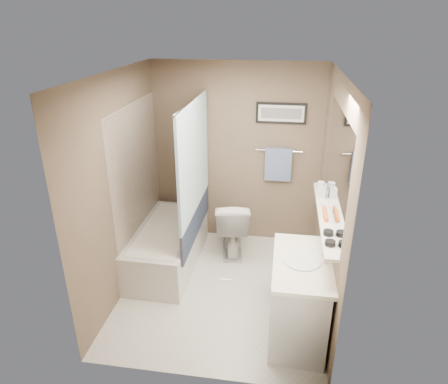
# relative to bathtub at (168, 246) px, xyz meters

# --- Properties ---
(ground) EXTENTS (2.50, 2.50, 0.00)m
(ground) POSITION_rel_bathtub_xyz_m (0.75, -0.40, -0.25)
(ground) COLOR silver
(ground) RESTS_ON ground
(ceiling) EXTENTS (2.20, 2.50, 0.04)m
(ceiling) POSITION_rel_bathtub_xyz_m (0.75, -0.40, 2.13)
(ceiling) COLOR silver
(ceiling) RESTS_ON wall_back
(wall_back) EXTENTS (2.20, 0.04, 2.40)m
(wall_back) POSITION_rel_bathtub_xyz_m (0.75, 0.83, 0.95)
(wall_back) COLOR brown
(wall_back) RESTS_ON ground
(wall_front) EXTENTS (2.20, 0.04, 2.40)m
(wall_front) POSITION_rel_bathtub_xyz_m (0.75, -1.63, 0.95)
(wall_front) COLOR brown
(wall_front) RESTS_ON ground
(wall_left) EXTENTS (0.04, 2.50, 2.40)m
(wall_left) POSITION_rel_bathtub_xyz_m (-0.33, -0.40, 0.95)
(wall_left) COLOR brown
(wall_left) RESTS_ON ground
(wall_right) EXTENTS (0.04, 2.50, 2.40)m
(wall_right) POSITION_rel_bathtub_xyz_m (1.83, -0.40, 0.95)
(wall_right) COLOR brown
(wall_right) RESTS_ON ground
(tile_surround) EXTENTS (0.02, 1.55, 2.00)m
(tile_surround) POSITION_rel_bathtub_xyz_m (-0.34, 0.10, 0.75)
(tile_surround) COLOR tan
(tile_surround) RESTS_ON wall_left
(curtain_rod) EXTENTS (0.02, 1.55, 0.02)m
(curtain_rod) POSITION_rel_bathtub_xyz_m (0.35, 0.10, 1.80)
(curtain_rod) COLOR silver
(curtain_rod) RESTS_ON wall_left
(curtain_upper) EXTENTS (0.03, 1.45, 1.28)m
(curtain_upper) POSITION_rel_bathtub_xyz_m (0.35, 0.10, 1.15)
(curtain_upper) COLOR white
(curtain_upper) RESTS_ON curtain_rod
(curtain_lower) EXTENTS (0.03, 1.45, 0.36)m
(curtain_lower) POSITION_rel_bathtub_xyz_m (0.35, 0.10, 0.33)
(curtain_lower) COLOR #29344C
(curtain_lower) RESTS_ON curtain_rod
(mirror) EXTENTS (0.02, 1.60, 1.00)m
(mirror) POSITION_rel_bathtub_xyz_m (1.84, -0.55, 1.37)
(mirror) COLOR silver
(mirror) RESTS_ON wall_right
(shelf) EXTENTS (0.12, 1.60, 0.03)m
(shelf) POSITION_rel_bathtub_xyz_m (1.79, -0.55, 0.85)
(shelf) COLOR silver
(shelf) RESTS_ON wall_right
(towel_bar) EXTENTS (0.60, 0.02, 0.02)m
(towel_bar) POSITION_rel_bathtub_xyz_m (1.30, 0.81, 1.05)
(towel_bar) COLOR silver
(towel_bar) RESTS_ON wall_back
(towel) EXTENTS (0.34, 0.05, 0.44)m
(towel) POSITION_rel_bathtub_xyz_m (1.30, 0.79, 0.87)
(towel) COLOR #8CA6CC
(towel) RESTS_ON towel_bar
(art_frame) EXTENTS (0.62, 0.02, 0.26)m
(art_frame) POSITION_rel_bathtub_xyz_m (1.30, 0.83, 1.53)
(art_frame) COLOR black
(art_frame) RESTS_ON wall_back
(art_mat) EXTENTS (0.56, 0.00, 0.20)m
(art_mat) POSITION_rel_bathtub_xyz_m (1.30, 0.81, 1.53)
(art_mat) COLOR white
(art_mat) RESTS_ON art_frame
(art_image) EXTENTS (0.50, 0.00, 0.13)m
(art_image) POSITION_rel_bathtub_xyz_m (1.30, 0.81, 1.53)
(art_image) COLOR #595959
(art_image) RESTS_ON art_mat
(door) EXTENTS (0.80, 0.02, 2.00)m
(door) POSITION_rel_bathtub_xyz_m (1.30, -1.65, 0.75)
(door) COLOR silver
(door) RESTS_ON wall_front
(door_handle) EXTENTS (0.10, 0.02, 0.02)m
(door_handle) POSITION_rel_bathtub_xyz_m (0.97, -1.59, 0.75)
(door_handle) COLOR silver
(door_handle) RESTS_ON door
(bathtub) EXTENTS (0.73, 1.51, 0.50)m
(bathtub) POSITION_rel_bathtub_xyz_m (0.00, 0.00, 0.00)
(bathtub) COLOR silver
(bathtub) RESTS_ON ground
(tub_rim) EXTENTS (0.56, 1.36, 0.02)m
(tub_rim) POSITION_rel_bathtub_xyz_m (0.00, -0.00, 0.25)
(tub_rim) COLOR white
(tub_rim) RESTS_ON bathtub
(toilet) EXTENTS (0.53, 0.79, 0.75)m
(toilet) POSITION_rel_bathtub_xyz_m (0.75, 0.42, 0.13)
(toilet) COLOR silver
(toilet) RESTS_ON ground
(vanity) EXTENTS (0.56, 0.93, 0.80)m
(vanity) POSITION_rel_bathtub_xyz_m (1.60, -0.99, 0.15)
(vanity) COLOR silver
(vanity) RESTS_ON ground
(countertop) EXTENTS (0.54, 0.96, 0.04)m
(countertop) POSITION_rel_bathtub_xyz_m (1.59, -0.99, 0.57)
(countertop) COLOR white
(countertop) RESTS_ON vanity
(sink_basin) EXTENTS (0.34, 0.34, 0.01)m
(sink_basin) POSITION_rel_bathtub_xyz_m (1.58, -0.99, 0.60)
(sink_basin) COLOR white
(sink_basin) RESTS_ON countertop
(faucet_spout) EXTENTS (0.02, 0.02, 0.10)m
(faucet_spout) POSITION_rel_bathtub_xyz_m (1.78, -0.99, 0.64)
(faucet_spout) COLOR silver
(faucet_spout) RESTS_ON countertop
(faucet_knob) EXTENTS (0.05, 0.05, 0.05)m
(faucet_knob) POSITION_rel_bathtub_xyz_m (1.78, -0.89, 0.62)
(faucet_knob) COLOR silver
(faucet_knob) RESTS_ON countertop
(candle_bowl_near) EXTENTS (0.09, 0.09, 0.04)m
(candle_bowl_near) POSITION_rel_bathtub_xyz_m (1.79, -1.13, 0.89)
(candle_bowl_near) COLOR black
(candle_bowl_near) RESTS_ON shelf
(candle_bowl_far) EXTENTS (0.09, 0.09, 0.04)m
(candle_bowl_far) POSITION_rel_bathtub_xyz_m (1.79, -0.96, 0.89)
(candle_bowl_far) COLOR black
(candle_bowl_far) RESTS_ON shelf
(hair_brush_front) EXTENTS (0.05, 0.22, 0.04)m
(hair_brush_front) POSITION_rel_bathtub_xyz_m (1.79, -0.62, 0.89)
(hair_brush_front) COLOR #DE5B1F
(hair_brush_front) RESTS_ON shelf
(hair_brush_back) EXTENTS (0.05, 0.22, 0.04)m
(hair_brush_back) POSITION_rel_bathtub_xyz_m (1.79, -0.56, 0.89)
(hair_brush_back) COLOR #DA5C1E
(hair_brush_back) RESTS_ON shelf
(pink_comb) EXTENTS (0.05, 0.16, 0.01)m
(pink_comb) POSITION_rel_bathtub_xyz_m (1.79, -0.41, 0.87)
(pink_comb) COLOR pink
(pink_comb) RESTS_ON shelf
(glass_jar) EXTENTS (0.08, 0.08, 0.10)m
(glass_jar) POSITION_rel_bathtub_xyz_m (1.79, 0.03, 0.92)
(glass_jar) COLOR white
(glass_jar) RESTS_ON shelf
(soap_bottle) EXTENTS (0.08, 0.09, 0.17)m
(soap_bottle) POSITION_rel_bathtub_xyz_m (1.79, -0.14, 0.95)
(soap_bottle) COLOR #999999
(soap_bottle) RESTS_ON shelf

